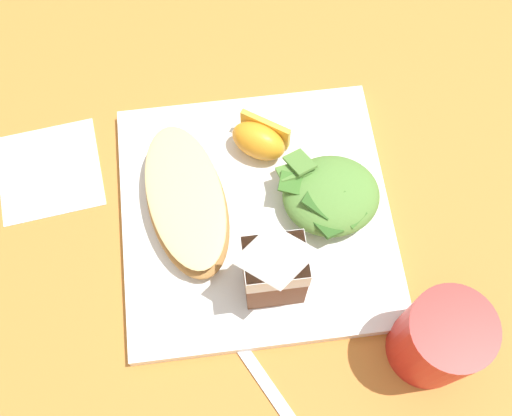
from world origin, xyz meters
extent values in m
plane|color=#C67A33|center=(0.00, 0.00, 0.00)|extent=(3.00, 3.00, 0.00)
cube|color=white|center=(0.00, 0.00, 0.01)|extent=(0.28, 0.28, 0.02)
ellipsoid|color=#B77F42|center=(0.07, -0.01, 0.03)|extent=(0.10, 0.18, 0.03)
ellipsoid|color=brown|center=(0.07, -0.01, 0.04)|extent=(0.09, 0.17, 0.01)
ellipsoid|color=#EAD184|center=(0.07, -0.01, 0.05)|extent=(0.10, 0.17, 0.01)
ellipsoid|color=#5B8E3D|center=(-0.08, 0.00, 0.04)|extent=(0.10, 0.09, 0.04)
cube|color=#336023|center=(-0.06, 0.01, 0.05)|extent=(0.04, 0.04, 0.02)
cube|color=#3D7028|center=(-0.08, 0.01, 0.04)|extent=(0.04, 0.04, 0.01)
cube|color=#3D7028|center=(-0.04, -0.01, 0.05)|extent=(0.04, 0.03, 0.01)
cube|color=#5B8E3D|center=(-0.04, -0.03, 0.05)|extent=(0.04, 0.03, 0.01)
cube|color=#5B8E3D|center=(-0.05, -0.03, 0.05)|extent=(0.03, 0.04, 0.02)
cube|color=#3D7028|center=(-0.09, 0.02, 0.05)|extent=(0.04, 0.04, 0.01)
cube|color=#336023|center=(-0.07, 0.03, 0.04)|extent=(0.03, 0.04, 0.02)
cube|color=brown|center=(-0.01, 0.08, 0.06)|extent=(0.06, 0.04, 0.09)
cube|color=white|center=(-0.01, 0.08, 0.09)|extent=(0.06, 0.04, 0.03)
pyramid|color=white|center=(-0.01, 0.08, 0.12)|extent=(0.06, 0.04, 0.02)
ellipsoid|color=orange|center=(-0.01, -0.07, 0.04)|extent=(0.07, 0.06, 0.04)
cube|color=gold|center=(-0.02, -0.09, 0.04)|extent=(0.05, 0.04, 0.03)
cube|color=white|center=(0.22, -0.08, 0.00)|extent=(0.12, 0.12, 0.00)
cube|color=silver|center=(0.00, 0.20, 0.00)|extent=(0.09, 0.16, 0.01)
cylinder|color=red|center=(-0.15, 0.16, 0.05)|extent=(0.08, 0.08, 0.10)
camera|label=1|loc=(0.03, 0.24, 0.61)|focal=43.29mm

